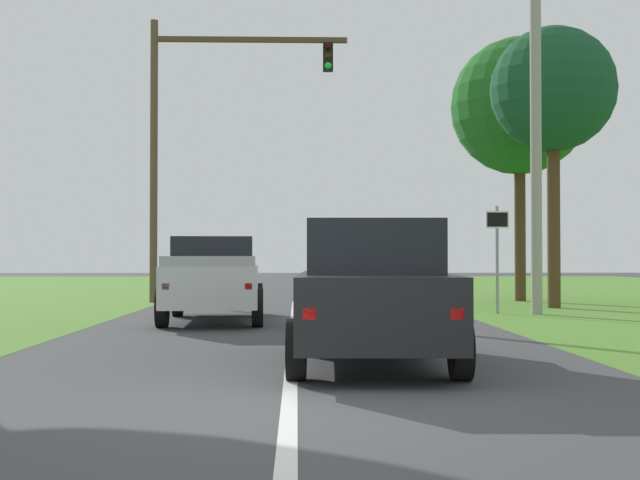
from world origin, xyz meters
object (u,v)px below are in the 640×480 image
red_suv_near (372,290)px  pickup_truck_lead (214,278)px  keep_moving_sign (497,245)px  oak_tree_right (519,107)px  utility_pole_right (536,141)px  extra_tree_1 (553,91)px  traffic_light (198,122)px

red_suv_near → pickup_truck_lead: (-2.85, 7.57, -0.03)m
keep_moving_sign → oak_tree_right: oak_tree_right is taller
pickup_truck_lead → utility_pole_right: 8.81m
oak_tree_right → extra_tree_1: size_ratio=1.09×
pickup_truck_lead → traffic_light: 9.49m
keep_moving_sign → extra_tree_1: size_ratio=0.34×
traffic_light → keep_moving_sign: (8.23, -5.61, -4.01)m
extra_tree_1 → keep_moving_sign: bearing=-132.6°
pickup_truck_lead → oak_tree_right: 13.75m
extra_tree_1 → oak_tree_right: bearing=89.1°
pickup_truck_lead → oak_tree_right: size_ratio=0.63×
red_suv_near → utility_pole_right: size_ratio=0.54×
oak_tree_right → pickup_truck_lead: bearing=-136.4°
keep_moving_sign → utility_pole_right: 2.77m
red_suv_near → extra_tree_1: bearing=63.3°
oak_tree_right → utility_pole_right: utility_pole_right is taller
traffic_light → extra_tree_1: 10.90m
traffic_light → oak_tree_right: traffic_light is taller
traffic_light → utility_pole_right: size_ratio=1.04×
oak_tree_right → extra_tree_1: bearing=-90.9°
traffic_light → oak_tree_right: (10.46, 0.61, 0.63)m
red_suv_near → traffic_light: size_ratio=0.52×
traffic_light → utility_pole_right: traffic_light is taller
traffic_light → pickup_truck_lead: bearing=-80.9°
traffic_light → oak_tree_right: 10.50m
oak_tree_right → traffic_light: bearing=-176.7°
pickup_truck_lead → keep_moving_sign: 7.40m
traffic_light → red_suv_near: bearing=-75.2°
keep_moving_sign → utility_pole_right: bearing=-19.1°
oak_tree_right → utility_pole_right: size_ratio=1.00×
utility_pole_right → extra_tree_1: size_ratio=1.09×
keep_moving_sign → traffic_light: bearing=145.7°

